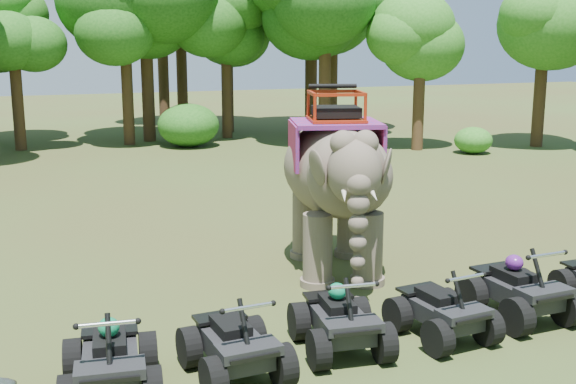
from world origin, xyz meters
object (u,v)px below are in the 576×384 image
at_px(atv_0, 110,351).
at_px(atv_4, 519,281).
at_px(atv_1, 234,334).
at_px(atv_3, 442,302).
at_px(elephant, 336,181).
at_px(atv_2, 340,311).

height_order(atv_0, atv_4, atv_4).
xyz_separation_m(atv_1, atv_3, (3.58, 0.11, -0.03)).
relative_size(elephant, atv_1, 2.63).
bearing_deg(atv_4, atv_0, -179.75).
xyz_separation_m(elephant, atv_1, (-3.41, -4.00, -1.29)).
distance_m(atv_3, atv_4, 1.76).
bearing_deg(elephant, atv_1, -115.44).
xyz_separation_m(atv_2, atv_4, (3.50, 0.11, 0.04)).
bearing_deg(atv_1, atv_3, -2.11).
bearing_deg(elephant, atv_2, -98.18).
height_order(atv_1, atv_3, atv_1).
distance_m(atv_1, atv_2, 1.83).
distance_m(atv_0, atv_4, 7.09).
distance_m(elephant, atv_4, 4.29).
height_order(atv_0, atv_2, atv_0).
bearing_deg(atv_0, atv_1, 6.84).
bearing_deg(atv_3, atv_0, 175.62).
xyz_separation_m(atv_1, atv_2, (1.81, 0.26, 0.00)).
bearing_deg(atv_2, atv_3, 1.51).
relative_size(atv_0, atv_1, 1.03).
bearing_deg(atv_0, atv_4, 10.00).
xyz_separation_m(elephant, atv_4, (1.90, -3.63, -1.25)).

